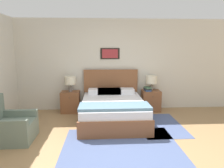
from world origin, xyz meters
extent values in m
plane|color=#99754C|center=(0.00, 0.00, 0.00)|extent=(16.00, 16.00, 0.00)
cube|color=beige|center=(0.00, 2.77, 1.30)|extent=(7.73, 0.06, 2.60)
cube|color=black|center=(-0.03, 2.73, 1.63)|extent=(0.55, 0.02, 0.31)
cube|color=#9E2D33|center=(-0.03, 2.72, 1.63)|extent=(0.45, 0.00, 0.25)
cube|color=#47567F|center=(0.06, 0.43, 0.00)|extent=(2.14, 1.58, 0.01)
cube|color=#47567F|center=(1.09, 1.39, 0.00)|extent=(0.97, 1.54, 0.01)
cube|color=brown|center=(-0.01, 1.69, 0.14)|extent=(1.54, 1.98, 0.28)
cube|color=brown|center=(-0.01, 0.73, 0.32)|extent=(1.54, 0.06, 0.08)
cube|color=silver|center=(-0.01, 1.69, 0.41)|extent=(1.48, 1.90, 0.25)
cube|color=brown|center=(-0.01, 2.65, 0.86)|extent=(1.54, 0.06, 0.65)
cube|color=slate|center=(-0.01, 1.08, 0.56)|extent=(1.51, 0.55, 0.06)
cube|color=silver|center=(-0.38, 2.42, 0.60)|extent=(0.52, 0.32, 0.14)
cube|color=silver|center=(0.36, 2.42, 0.60)|extent=(0.52, 0.32, 0.14)
cube|color=tan|center=(-0.01, 2.42, 0.60)|extent=(0.52, 0.32, 0.14)
cube|color=tan|center=(-0.13, 2.42, 0.60)|extent=(0.52, 0.32, 0.14)
cube|color=slate|center=(-2.02, 0.76, 0.19)|extent=(0.80, 0.73, 0.38)
cube|color=slate|center=(-2.02, 1.07, 0.45)|extent=(0.79, 0.12, 0.14)
cube|color=slate|center=(-2.01, 0.45, 0.45)|extent=(0.79, 0.12, 0.14)
cube|color=brown|center=(-1.15, 2.49, 0.30)|extent=(0.51, 0.40, 0.59)
sphere|color=#332D28|center=(-1.15, 2.28, 0.46)|extent=(0.02, 0.02, 0.02)
cube|color=brown|center=(1.13, 2.49, 0.30)|extent=(0.51, 0.40, 0.59)
sphere|color=#332D28|center=(1.13, 2.28, 0.46)|extent=(0.02, 0.02, 0.02)
cylinder|color=slate|center=(-1.14, 2.51, 0.66)|extent=(0.10, 0.10, 0.14)
cylinder|color=slate|center=(-1.14, 2.51, 0.77)|extent=(0.02, 0.02, 0.06)
cylinder|color=beige|center=(-1.14, 2.51, 0.90)|extent=(0.31, 0.31, 0.22)
cylinder|color=slate|center=(1.14, 2.51, 0.66)|extent=(0.10, 0.10, 0.14)
cylinder|color=slate|center=(1.14, 2.51, 0.77)|extent=(0.02, 0.02, 0.06)
cylinder|color=beige|center=(1.14, 2.51, 0.90)|extent=(0.31, 0.31, 0.22)
cube|color=#335693|center=(1.02, 2.45, 0.61)|extent=(0.17, 0.24, 0.04)
cube|color=#232328|center=(1.02, 2.45, 0.65)|extent=(0.19, 0.21, 0.04)
cube|color=#4C7551|center=(1.02, 2.45, 0.68)|extent=(0.18, 0.27, 0.03)
camera|label=1|loc=(-0.30, -3.00, 1.78)|focal=32.00mm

